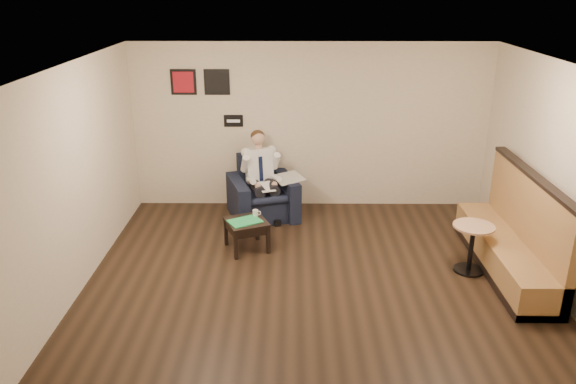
{
  "coord_description": "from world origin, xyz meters",
  "views": [
    {
      "loc": [
        -0.3,
        -6.25,
        3.72
      ],
      "look_at": [
        -0.37,
        1.2,
        0.9
      ],
      "focal_mm": 35.0,
      "sensor_mm": 36.0,
      "label": 1
    }
  ],
  "objects_px": {
    "seated_man": "(264,181)",
    "banquette": "(509,224)",
    "side_table": "(247,235)",
    "green_folder": "(245,221)",
    "coffee_mug": "(255,213)",
    "armchair": "(263,188)",
    "smartphone": "(246,216)",
    "cafe_table": "(471,248)"
  },
  "relations": [
    {
      "from": "green_folder",
      "to": "smartphone",
      "type": "distance_m",
      "value": 0.2
    },
    {
      "from": "coffee_mug",
      "to": "side_table",
      "type": "bearing_deg",
      "value": -123.68
    },
    {
      "from": "seated_man",
      "to": "green_folder",
      "type": "bearing_deg",
      "value": -119.23
    },
    {
      "from": "side_table",
      "to": "seated_man",
      "type": "bearing_deg",
      "value": 79.12
    },
    {
      "from": "banquette",
      "to": "cafe_table",
      "type": "bearing_deg",
      "value": -172.63
    },
    {
      "from": "seated_man",
      "to": "green_folder",
      "type": "distance_m",
      "value": 1.18
    },
    {
      "from": "seated_man",
      "to": "side_table",
      "type": "height_order",
      "value": "seated_man"
    },
    {
      "from": "cafe_table",
      "to": "seated_man",
      "type": "bearing_deg",
      "value": 148.56
    },
    {
      "from": "smartphone",
      "to": "cafe_table",
      "type": "height_order",
      "value": "cafe_table"
    },
    {
      "from": "seated_man",
      "to": "banquette",
      "type": "relative_size",
      "value": 0.52
    },
    {
      "from": "green_folder",
      "to": "banquette",
      "type": "bearing_deg",
      "value": -8.73
    },
    {
      "from": "smartphone",
      "to": "banquette",
      "type": "xyz_separation_m",
      "value": [
        3.58,
        -0.75,
        0.21
      ]
    },
    {
      "from": "green_folder",
      "to": "seated_man",
      "type": "bearing_deg",
      "value": 78.42
    },
    {
      "from": "coffee_mug",
      "to": "banquette",
      "type": "distance_m",
      "value": 3.53
    },
    {
      "from": "green_folder",
      "to": "banquette",
      "type": "relative_size",
      "value": 0.17
    },
    {
      "from": "green_folder",
      "to": "coffee_mug",
      "type": "xyz_separation_m",
      "value": [
        0.14,
        0.21,
        0.04
      ]
    },
    {
      "from": "cafe_table",
      "to": "banquette",
      "type": "bearing_deg",
      "value": 7.37
    },
    {
      "from": "smartphone",
      "to": "banquette",
      "type": "height_order",
      "value": "banquette"
    },
    {
      "from": "side_table",
      "to": "smartphone",
      "type": "bearing_deg",
      "value": 95.28
    },
    {
      "from": "side_table",
      "to": "green_folder",
      "type": "height_order",
      "value": "green_folder"
    },
    {
      "from": "green_folder",
      "to": "banquette",
      "type": "distance_m",
      "value": 3.63
    },
    {
      "from": "side_table",
      "to": "cafe_table",
      "type": "xyz_separation_m",
      "value": [
        3.07,
        -0.64,
        0.11
      ]
    },
    {
      "from": "banquette",
      "to": "seated_man",
      "type": "bearing_deg",
      "value": 153.27
    },
    {
      "from": "side_table",
      "to": "banquette",
      "type": "xyz_separation_m",
      "value": [
        3.56,
        -0.58,
        0.44
      ]
    },
    {
      "from": "side_table",
      "to": "smartphone",
      "type": "xyz_separation_m",
      "value": [
        -0.02,
        0.17,
        0.23
      ]
    },
    {
      "from": "side_table",
      "to": "coffee_mug",
      "type": "height_order",
      "value": "coffee_mug"
    },
    {
      "from": "armchair",
      "to": "coffee_mug",
      "type": "bearing_deg",
      "value": -110.55
    },
    {
      "from": "coffee_mug",
      "to": "green_folder",
      "type": "bearing_deg",
      "value": -123.68
    },
    {
      "from": "armchair",
      "to": "smartphone",
      "type": "distance_m",
      "value": 1.08
    },
    {
      "from": "armchair",
      "to": "side_table",
      "type": "height_order",
      "value": "armchair"
    },
    {
      "from": "banquette",
      "to": "cafe_table",
      "type": "relative_size",
      "value": 3.87
    },
    {
      "from": "side_table",
      "to": "smartphone",
      "type": "height_order",
      "value": "smartphone"
    },
    {
      "from": "banquette",
      "to": "smartphone",
      "type": "bearing_deg",
      "value": 168.2
    },
    {
      "from": "seated_man",
      "to": "banquette",
      "type": "bearing_deg",
      "value": -44.38
    },
    {
      "from": "seated_man",
      "to": "coffee_mug",
      "type": "relative_size",
      "value": 14.25
    },
    {
      "from": "green_folder",
      "to": "cafe_table",
      "type": "distance_m",
      "value": 3.16
    },
    {
      "from": "armchair",
      "to": "cafe_table",
      "type": "distance_m",
      "value": 3.46
    },
    {
      "from": "side_table",
      "to": "banquette",
      "type": "relative_size",
      "value": 0.21
    },
    {
      "from": "coffee_mug",
      "to": "smartphone",
      "type": "height_order",
      "value": "coffee_mug"
    },
    {
      "from": "armchair",
      "to": "green_folder",
      "type": "relative_size",
      "value": 2.27
    },
    {
      "from": "green_folder",
      "to": "coffee_mug",
      "type": "height_order",
      "value": "coffee_mug"
    },
    {
      "from": "smartphone",
      "to": "armchair",
      "type": "bearing_deg",
      "value": 67.28
    }
  ]
}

